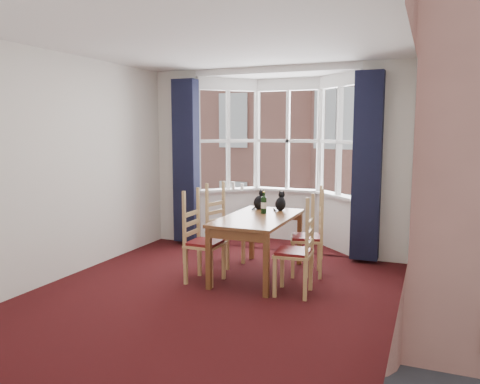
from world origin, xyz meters
The scene contains 22 objects.
floor centered at (0.00, 0.00, 0.00)m, with size 4.50×4.50×0.00m, color black.
ceiling centered at (0.00, 0.00, 2.80)m, with size 4.50×4.50×0.00m, color white.
wall_left centered at (-2.00, 0.00, 1.40)m, with size 4.50×4.50×0.00m, color silver.
wall_right centered at (2.00, 0.00, 1.40)m, with size 4.50×4.50×0.00m, color silver.
wall_near centered at (0.00, -2.25, 1.40)m, with size 4.00×4.00×0.00m, color silver.
wall_back_pier_left centered at (-1.65, 2.25, 1.40)m, with size 0.70×0.12×2.80m, color silver.
wall_back_pier_right centered at (1.65, 2.25, 1.40)m, with size 0.70×0.12×2.80m, color silver.
bay_window centered at (0.00, 2.75, 1.40)m, with size 2.76×0.94×2.80m.
curtain_left centered at (-1.42, 2.07, 1.35)m, with size 0.38×0.22×2.60m, color black.
curtain_right centered at (1.42, 2.07, 1.35)m, with size 0.38×0.22×2.60m, color black.
dining_table centered at (0.25, 0.90, 0.68)m, with size 0.81×1.51×0.77m.
chair_left_near centered at (-0.36, 0.43, 0.47)m, with size 0.40×0.42×0.92m.
chair_left_far centered at (-0.43, 1.23, 0.47)m, with size 0.49×0.51×0.92m.
chair_right_near centered at (0.94, 0.43, 0.47)m, with size 0.43×0.45×0.92m.
chair_right_far centered at (0.89, 1.22, 0.47)m, with size 0.50×0.51×0.92m.
cat_left centered at (0.08, 1.43, 0.88)m, with size 0.19×0.23×0.28m.
cat_right centered at (0.38, 1.43, 0.88)m, with size 0.16×0.21×0.27m.
wine_bottle centered at (0.24, 1.13, 0.90)m, with size 0.07×0.07×0.29m.
candle_tall centered at (-0.82, 2.60, 0.93)m, with size 0.06×0.06×0.12m, color white.
candle_short centered at (-0.68, 2.63, 0.92)m, with size 0.06×0.06×0.09m, color white.
street centered at (0.00, 32.25, -6.00)m, with size 80.00×80.00×0.00m, color #333335.
tenement_building centered at (0.00, 14.01, 1.60)m, with size 18.40×7.80×15.20m.
Camera 1 is at (2.25, -4.56, 1.86)m, focal length 35.00 mm.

